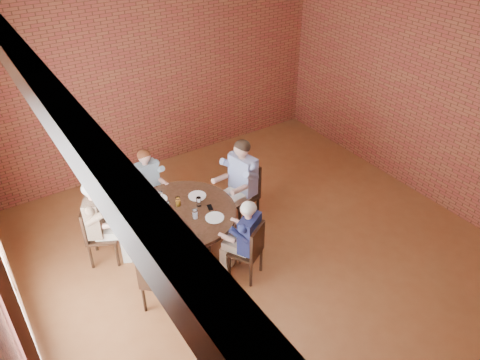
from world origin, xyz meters
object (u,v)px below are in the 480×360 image
diner_d (159,265)px  diner_b (149,186)px  chair_d (158,279)px  diner_a (240,182)px  chair_b (148,191)px  dining_table (182,224)px  diner_e (245,240)px  chair_a (244,189)px  chair_e (250,249)px  chair_c (96,231)px  diner_c (100,222)px  smartphone (210,207)px

diner_d → diner_b: bearing=-66.1°
chair_d → diner_a: bearing=-108.3°
chair_b → diner_d: size_ratio=0.67×
dining_table → diner_e: size_ratio=1.24×
chair_a → chair_e: 1.35m
dining_table → chair_e: chair_e is taller
chair_c → diner_c: bearing=-90.0°
dining_table → chair_b: chair_b is taller
chair_d → diner_d: size_ratio=0.70×
diner_c → smartphone: (1.38, -0.64, 0.09)m
diner_c → smartphone: size_ratio=10.40×
diner_a → diner_e: size_ratio=1.13×
diner_d → chair_c: bearing=-28.4°
smartphone → chair_a: bearing=39.5°
chair_a → chair_d: chair_a is taller
diner_a → diner_d: size_ratio=1.07×
diner_e → dining_table: bearing=-90.0°
diner_a → chair_b: 1.48m
diner_c → chair_d: 1.30m
chair_c → chair_e: size_ratio=1.04×
diner_d → diner_e: (1.18, -0.17, -0.03)m
dining_table → diner_a: size_ratio=1.10×
diner_b → chair_e: diner_b is taller
chair_b → diner_e: diner_e is taller
chair_c → diner_e: (1.57, -1.41, 0.12)m
chair_d → diner_d: diner_d is taller
chair_e → diner_e: size_ratio=0.71×
diner_c → diner_e: bearing=-105.4°
chair_d → diner_d: bearing=-90.0°
diner_a → chair_b: (-1.18, 0.86, -0.22)m
diner_b → chair_c: diner_b is taller
dining_table → smartphone: bearing=-19.1°
chair_a → diner_a: diner_a is taller
dining_table → smartphone: 0.47m
diner_b → chair_c: (-1.02, -0.46, -0.11)m
chair_b → smartphone: bearing=-72.9°
chair_a → diner_e: 1.32m
dining_table → diner_a: 1.16m
chair_c → chair_e: bearing=-105.4°
diner_a → diner_e: (-0.62, -1.08, -0.08)m
diner_a → chair_e: size_ratio=1.59×
diner_d → diner_e: size_ratio=1.05×
diner_c → chair_e: diner_c is taller
chair_d → chair_a: bearing=-109.0°
diner_a → smartphone: diner_a is taller
dining_table → diner_e: 1.01m
dining_table → chair_c: bearing=152.9°
chair_c → chair_a: bearing=-70.6°
diner_c → chair_d: size_ratio=1.42×
diner_d → smartphone: 1.20m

